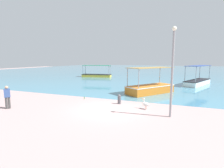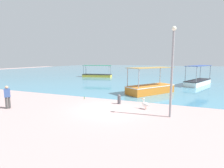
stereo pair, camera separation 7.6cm
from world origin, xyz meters
The scene contains 10 objects.
ground centered at (0.00, 0.00, 0.00)m, with size 120.00×120.00×0.00m, color #A78A88.
harbor_water centered at (0.00, 48.00, 0.00)m, with size 110.00×90.00×0.00m, color teal.
fishing_boat_near_left centered at (1.85, 7.20, 0.58)m, with size 4.73×5.53×2.74m.
fishing_boat_far_left centered at (-11.17, 20.68, 0.47)m, with size 6.12×2.80×2.37m.
fishing_boat_far_right centered at (7.07, 15.73, 0.54)m, with size 3.95×6.55×2.72m.
pelican centered at (2.52, 1.03, 0.38)m, with size 0.75×0.51×0.80m.
lamp_post centered at (4.30, -0.14, 3.11)m, with size 0.28×0.28×5.50m.
mooring_bollard centered at (0.27, 1.74, 0.42)m, with size 0.27×0.27×0.79m.
fisherman_standing centered at (-6.87, -2.52, 0.91)m, with size 0.42×0.45×1.69m.
glass_bottle centered at (-3.24, 2.20, 0.11)m, with size 0.07×0.07×0.27m.
Camera 2 is at (4.82, -11.27, 3.58)m, focal length 28.00 mm.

